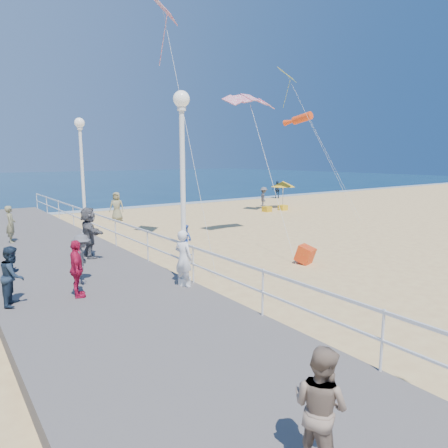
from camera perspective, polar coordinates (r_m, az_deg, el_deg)
ground at (r=14.97m, az=12.41°, el=-6.14°), size 160.00×160.00×0.00m
ocean at (r=75.39m, az=-27.85°, el=5.37°), size 160.00×90.00×0.05m
surf_line at (r=32.15m, az=-16.03°, el=2.06°), size 160.00×1.20×0.04m
boardwalk at (r=10.76m, az=-15.76°, el=-11.42°), size 5.00×44.00×0.40m
railing at (r=11.47m, az=-4.43°, el=-4.29°), size 0.05×42.00×0.55m
lamp_post_mid at (r=10.99m, az=-5.94°, el=7.80°), size 0.44×0.44×5.32m
lamp_post_far at (r=19.31m, az=-19.64°, el=8.00°), size 0.44×0.44×5.32m
woman_holding_toddler at (r=11.19m, az=-5.81°, el=-4.91°), size 0.54×0.67×1.60m
toddler_held at (r=11.28m, az=-5.58°, el=-2.23°), size 0.45×0.51×0.89m
spectator_1 at (r=5.16m, az=13.59°, el=-24.10°), size 0.64×0.78×1.49m
spectator_2 at (r=12.14m, az=-19.63°, el=-4.70°), size 0.83×1.05×1.43m
spectator_3 at (r=10.96m, az=-20.29°, el=-6.04°), size 0.55×0.94×1.50m
spectator_5 at (r=15.12m, az=-18.75°, el=-1.15°), size 0.55×1.71×1.84m
spectator_6 at (r=19.12m, az=-28.17°, el=-0.03°), size 0.50×0.64×1.58m
spectator_7 at (r=11.06m, az=-27.94°, el=-6.53°), size 0.80×0.88×1.47m
beach_walker_a at (r=31.70m, az=5.70°, el=3.76°), size 1.15×1.25×1.69m
beach_walker_b at (r=39.73m, az=7.63°, el=4.89°), size 1.00×1.01×1.71m
beach_walker_c at (r=26.10m, az=-15.09°, el=2.42°), size 1.07×1.01×1.84m
box_kite at (r=15.40m, az=11.52°, el=-4.52°), size 0.74×0.84×0.74m
beach_umbrella at (r=31.96m, az=8.44°, el=5.67°), size 1.90×1.90×2.14m
beach_chair_left at (r=29.79m, az=6.16°, el=2.14°), size 0.55×0.55×0.40m
beach_chair_right at (r=30.80m, az=8.40°, el=2.33°), size 0.55×0.55×0.40m
kite_parafoil at (r=19.63m, az=3.76°, el=17.59°), size 2.68×0.94×0.65m
kite_windsock at (r=29.31m, az=11.13°, el=14.62°), size 0.97×2.48×1.04m
kite_diamond_multi at (r=27.40m, az=9.01°, el=20.30°), size 1.63×1.56×0.81m
kite_diamond_redwhite at (r=18.21m, az=-8.80°, el=28.29°), size 1.65×1.70×1.03m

